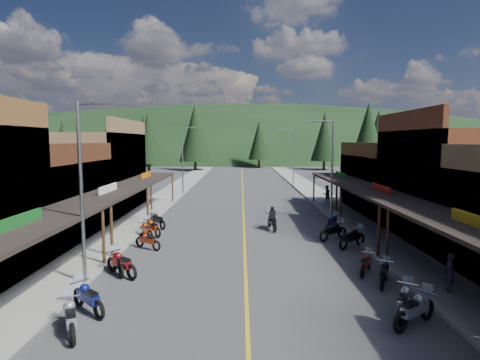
{
  "coord_description": "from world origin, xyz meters",
  "views": [
    {
      "loc": [
        -0.22,
        -21.92,
        6.35
      ],
      "look_at": [
        -0.3,
        9.97,
        3.0
      ],
      "focal_mm": 28.0,
      "sensor_mm": 36.0,
      "label": 1
    }
  ],
  "objects_px": {
    "rider_on_bike": "(272,220)",
    "bike_west_6": "(118,261)",
    "pine_7": "(119,137)",
    "bike_west_7": "(148,240)",
    "bike_west_4": "(88,296)",
    "pedestrian_east_b": "(326,194)",
    "shop_east_3": "(397,184)",
    "pine_10": "(148,138)",
    "shop_west_3": "(89,173)",
    "pine_4": "(325,137)",
    "streetlight_1": "(184,157)",
    "streetlight_0": "(84,185)",
    "pine_6": "(443,140)",
    "pine_8": "(109,143)",
    "bike_west_5": "(121,263)",
    "bike_west_9": "(152,226)",
    "bike_west_10": "(157,220)",
    "shop_west_2": "(30,201)",
    "bike_west_8": "(146,229)",
    "pine_5": "(378,134)",
    "streetlight_3": "(293,154)",
    "pine_11": "(368,135)",
    "pedestrian_east_a": "(449,272)",
    "streetlight_2": "(330,164)",
    "pine_2": "(195,133)",
    "pine_9": "(377,141)",
    "shop_east_2": "(461,186)",
    "pine_3": "(259,140)",
    "bike_east_9": "(332,222)",
    "pine_0": "(63,140)",
    "bike_east_6": "(366,263)",
    "bike_east_7": "(352,237)",
    "bike_east_4": "(405,300)",
    "pine_1": "(144,137)",
    "bike_west_3": "(70,316)",
    "bike_east_8": "(333,230)"
  },
  "relations": [
    {
      "from": "streetlight_2",
      "to": "rider_on_bike",
      "type": "height_order",
      "value": "streetlight_2"
    },
    {
      "from": "bike_west_3",
      "to": "pine_1",
      "type": "bearing_deg",
      "value": 74.07
    },
    {
      "from": "pedestrian_east_b",
      "to": "pine_8",
      "type": "bearing_deg",
      "value": -62.52
    },
    {
      "from": "pine_2",
      "to": "bike_east_4",
      "type": "height_order",
      "value": "pine_2"
    },
    {
      "from": "pine_4",
      "to": "pine_7",
      "type": "bearing_deg",
      "value": 162.26
    },
    {
      "from": "shop_west_3",
      "to": "bike_east_9",
      "type": "height_order",
      "value": "shop_west_3"
    },
    {
      "from": "streetlight_1",
      "to": "streetlight_0",
      "type": "bearing_deg",
      "value": -90.0
    },
    {
      "from": "pine_2",
      "to": "rider_on_bike",
      "type": "bearing_deg",
      "value": -77.38
    },
    {
      "from": "bike_east_8",
      "to": "pine_7",
      "type": "bearing_deg",
      "value": 173.91
    },
    {
      "from": "pine_7",
      "to": "bike_west_7",
      "type": "height_order",
      "value": "pine_7"
    },
    {
      "from": "pine_11",
      "to": "pedestrian_east_a",
      "type": "height_order",
      "value": "pine_11"
    },
    {
      "from": "pine_6",
      "to": "streetlight_2",
      "type": "bearing_deg",
      "value": -124.89
    },
    {
      "from": "pine_4",
      "to": "pine_8",
      "type": "height_order",
      "value": "pine_4"
    },
    {
      "from": "pine_8",
      "to": "pine_9",
      "type": "xyz_separation_m",
      "value": [
        46.0,
        5.0,
        0.4
      ]
    },
    {
      "from": "bike_west_7",
      "to": "pedestrian_east_b",
      "type": "relative_size",
      "value": 1.08
    },
    {
      "from": "streetlight_1",
      "to": "bike_east_7",
      "type": "relative_size",
      "value": 3.46
    },
    {
      "from": "streetlight_2",
      "to": "pine_7",
      "type": "relative_size",
      "value": 0.64
    },
    {
      "from": "shop_east_3",
      "to": "pine_10",
      "type": "height_order",
      "value": "pine_10"
    },
    {
      "from": "streetlight_3",
      "to": "pine_5",
      "type": "relative_size",
      "value": 0.57
    },
    {
      "from": "shop_west_2",
      "to": "bike_west_7",
      "type": "distance_m",
      "value": 8.58
    },
    {
      "from": "shop_west_2",
      "to": "pine_9",
      "type": "relative_size",
      "value": 1.01
    },
    {
      "from": "shop_west_2",
      "to": "bike_west_8",
      "type": "xyz_separation_m",
      "value": [
        7.27,
        0.48,
        -1.97
      ]
    },
    {
      "from": "streetlight_3",
      "to": "pine_1",
      "type": "bearing_deg",
      "value": 127.73
    },
    {
      "from": "bike_west_10",
      "to": "rider_on_bike",
      "type": "distance_m",
      "value": 8.38
    },
    {
      "from": "shop_east_2",
      "to": "bike_west_10",
      "type": "bearing_deg",
      "value": 170.88
    },
    {
      "from": "shop_west_3",
      "to": "pine_9",
      "type": "height_order",
      "value": "pine_9"
    },
    {
      "from": "shop_west_3",
      "to": "pine_4",
      "type": "distance_m",
      "value": 58.27
    },
    {
      "from": "shop_east_3",
      "to": "pine_10",
      "type": "relative_size",
      "value": 0.94
    },
    {
      "from": "pine_0",
      "to": "bike_west_5",
      "type": "relative_size",
      "value": 4.74
    },
    {
      "from": "bike_west_5",
      "to": "bike_east_6",
      "type": "bearing_deg",
      "value": -47.92
    },
    {
      "from": "pine_3",
      "to": "bike_west_6",
      "type": "distance_m",
      "value": 71.48
    },
    {
      "from": "bike_east_6",
      "to": "pine_2",
      "type": "bearing_deg",
      "value": 134.27
    },
    {
      "from": "streetlight_0",
      "to": "pine_1",
      "type": "distance_m",
      "value": 77.94
    },
    {
      "from": "pine_2",
      "to": "pedestrian_east_a",
      "type": "relative_size",
      "value": 8.52
    },
    {
      "from": "pedestrian_east_a",
      "to": "pine_0",
      "type": "bearing_deg",
      "value": -133.61
    },
    {
      "from": "bike_west_6",
      "to": "bike_west_5",
      "type": "bearing_deg",
      "value": -81.82
    },
    {
      "from": "bike_west_9",
      "to": "pine_10",
      "type": "bearing_deg",
      "value": 64.12
    },
    {
      "from": "shop_west_3",
      "to": "pedestrian_east_a",
      "type": "height_order",
      "value": "shop_west_3"
    },
    {
      "from": "pine_5",
      "to": "bike_west_10",
      "type": "relative_size",
      "value": 6.46
    },
    {
      "from": "streetlight_1",
      "to": "pine_7",
      "type": "distance_m",
      "value": 59.59
    },
    {
      "from": "pine_6",
      "to": "bike_west_7",
      "type": "bearing_deg",
      "value": -128.71
    },
    {
      "from": "shop_east_3",
      "to": "pine_9",
      "type": "distance_m",
      "value": 35.43
    },
    {
      "from": "shop_east_2",
      "to": "bike_west_6",
      "type": "distance_m",
      "value": 21.07
    },
    {
      "from": "shop_east_3",
      "to": "bike_east_7",
      "type": "xyz_separation_m",
      "value": [
        -7.35,
        -11.45,
        -1.87
      ]
    },
    {
      "from": "shop_east_2",
      "to": "pine_9",
      "type": "relative_size",
      "value": 1.01
    },
    {
      "from": "rider_on_bike",
      "to": "bike_west_6",
      "type": "bearing_deg",
      "value": -141.22
    },
    {
      "from": "shop_west_3",
      "to": "bike_west_8",
      "type": "distance_m",
      "value": 12.05
    },
    {
      "from": "bike_west_7",
      "to": "bike_west_8",
      "type": "relative_size",
      "value": 0.98
    },
    {
      "from": "bike_west_4",
      "to": "pedestrian_east_b",
      "type": "bearing_deg",
      "value": 11.1
    },
    {
      "from": "pine_1",
      "to": "bike_west_6",
      "type": "height_order",
      "value": "pine_1"
    }
  ]
}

